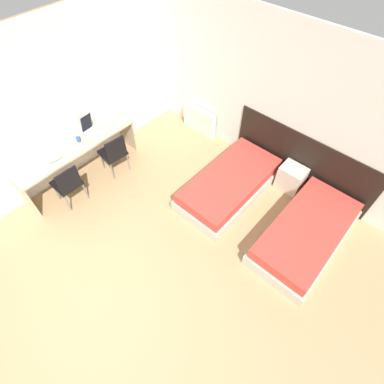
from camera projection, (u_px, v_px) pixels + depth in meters
name	position (u px, v px, depth m)	size (l,w,h in m)	color
ground_plane	(86.00, 309.00, 4.17)	(20.00, 20.00, 0.00)	tan
wall_back	(265.00, 98.00, 4.98)	(5.70, 0.05, 2.70)	white
wall_left	(79.00, 96.00, 5.02)	(0.05, 5.02, 2.70)	white
headboard_panel	(301.00, 161.00, 5.22)	(2.60, 0.03, 1.05)	black
bed_near_window	(229.00, 184.00, 5.31)	(1.00, 1.98, 0.41)	beige
bed_near_door	(306.00, 233.00, 4.69)	(1.00, 1.98, 0.41)	beige
nightstand	(291.00, 178.00, 5.34)	(0.44, 0.34, 0.50)	beige
radiator	(199.00, 120.00, 6.32)	(0.79, 0.12, 0.55)	silver
desk	(77.00, 152.00, 5.26)	(0.53, 2.23, 0.75)	#C6B28E
chair_near_laptop	(114.00, 152.00, 5.41)	(0.45, 0.45, 0.86)	black
chair_near_notebook	(68.00, 183.00, 4.96)	(0.42, 0.42, 0.86)	black
laptop	(91.00, 130.00, 5.29)	(0.36, 0.24, 0.34)	silver
open_notebook	(53.00, 156.00, 4.97)	(0.31, 0.24, 0.02)	#236B3D
mug	(78.00, 139.00, 5.17)	(0.08, 0.08, 0.09)	#2D5184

